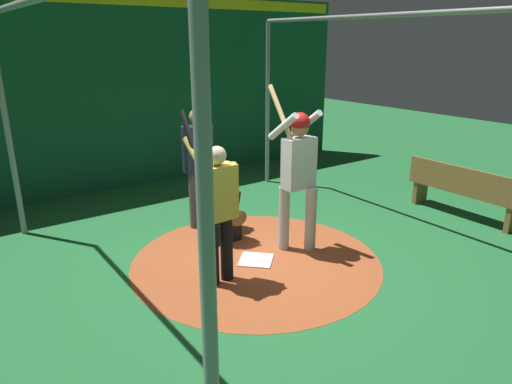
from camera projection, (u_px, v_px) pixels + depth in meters
name	position (u px, v px, depth m)	size (l,w,h in m)	color
ground_plane	(256.00, 261.00, 6.12)	(26.16, 26.16, 0.00)	#216633
dirt_circle	(256.00, 260.00, 6.12)	(3.25, 3.25, 0.01)	#9E4C28
home_plate	(256.00, 260.00, 6.12)	(0.42, 0.42, 0.01)	white
batter	(298.00, 168.00, 6.11)	(0.68, 0.49, 2.21)	#B3B3B7
catcher	(224.00, 214.00, 6.65)	(0.58, 0.40, 0.99)	black
umpire	(198.00, 162.00, 6.95)	(0.23, 0.49, 1.81)	#4C4C51
visitor	(218.00, 206.00, 5.31)	(0.55, 0.51, 2.03)	black
back_wall	(126.00, 92.00, 8.81)	(0.22, 10.16, 3.59)	#145133
cage_frame	(256.00, 93.00, 5.45)	(5.64, 4.64, 3.12)	gray
bench	(463.00, 190.00, 7.52)	(1.86, 0.36, 0.85)	olive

